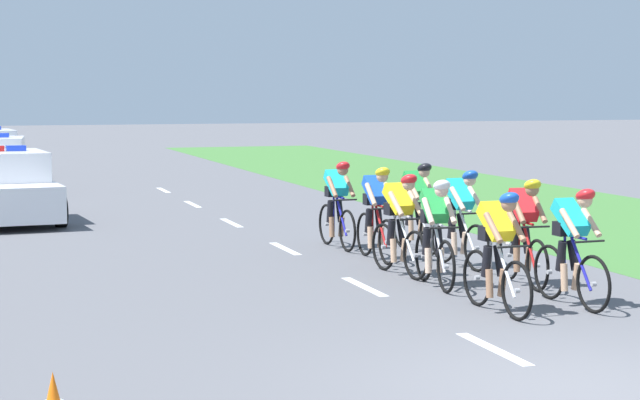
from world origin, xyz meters
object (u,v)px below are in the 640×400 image
object	(u,v)px
cyclist_fifth	(400,223)
cyclist_ninth	(337,203)
cyclist_eighth	(417,206)
cyclist_seventh	(376,212)
cyclist_third	(435,231)
cyclist_fourth	(524,230)
cyclist_lead	(498,250)
cyclist_sixth	(461,217)
police_car_nearest	(6,189)
cyclist_second	(572,245)

from	to	relation	value
cyclist_fifth	cyclist_ninth	size ratio (longest dim) A/B	1.00
cyclist_eighth	cyclist_seventh	bearing A→B (deg)	-144.54
cyclist_ninth	cyclist_third	bearing A→B (deg)	-89.32
cyclist_fourth	cyclist_ninth	distance (m)	4.56
cyclist_fifth	cyclist_seventh	size ratio (longest dim) A/B	1.00
cyclist_fourth	cyclist_seventh	size ratio (longest dim) A/B	1.00
cyclist_lead	cyclist_sixth	bearing A→B (deg)	72.22
cyclist_lead	cyclist_third	xyz separation A→B (m)	(0.02, 1.95, 0.00)
cyclist_sixth	cyclist_ninth	world-z (taller)	same
cyclist_lead	cyclist_eighth	world-z (taller)	same
cyclist_third	cyclist_fifth	xyz separation A→B (m)	(-0.09, 1.09, 0.00)
cyclist_lead	cyclist_ninth	world-z (taller)	same
cyclist_sixth	police_car_nearest	distance (m)	10.62
cyclist_fifth	cyclist_sixth	distance (m)	1.26
cyclist_fifth	cyclist_fourth	bearing A→B (deg)	-46.15
cyclist_second	cyclist_fourth	bearing A→B (deg)	84.92
cyclist_second	cyclist_ninth	world-z (taller)	same
cyclist_lead	cyclist_sixth	world-z (taller)	same
cyclist_third	police_car_nearest	distance (m)	11.31
cyclist_eighth	cyclist_ninth	world-z (taller)	same
cyclist_sixth	police_car_nearest	bearing A→B (deg)	127.37
cyclist_lead	cyclist_fourth	bearing A→B (deg)	53.19
cyclist_fifth	cyclist_ninth	bearing A→B (deg)	89.23
cyclist_sixth	cyclist_eighth	distance (m)	1.77
cyclist_lead	cyclist_fifth	size ratio (longest dim) A/B	1.00
cyclist_second	cyclist_third	size ratio (longest dim) A/B	1.00
cyclist_lead	cyclist_seventh	world-z (taller)	same
cyclist_second	cyclist_sixth	bearing A→B (deg)	89.98
cyclist_lead	cyclist_seventh	size ratio (longest dim) A/B	1.00
cyclist_ninth	police_car_nearest	bearing A→B (deg)	132.16
cyclist_eighth	cyclist_lead	bearing A→B (deg)	-102.09
cyclist_sixth	cyclist_fourth	bearing A→B (deg)	-85.69
cyclist_ninth	cyclist_lead	bearing A→B (deg)	-89.72
cyclist_lead	police_car_nearest	bearing A→B (deg)	114.13
cyclist_third	cyclist_fourth	distance (m)	1.26
cyclist_sixth	cyclist_eighth	bearing A→B (deg)	89.64
cyclist_lead	cyclist_second	xyz separation A→B (m)	(1.11, 0.12, 0.00)
cyclist_second	cyclist_fifth	distance (m)	3.15
cyclist_seventh	cyclist_eighth	xyz separation A→B (m)	(1.00, 0.72, 0.00)
cyclist_third	cyclist_sixth	distance (m)	1.87
cyclist_lead	cyclist_fourth	world-z (taller)	same
cyclist_second	cyclist_eighth	size ratio (longest dim) A/B	1.00
cyclist_fourth	cyclist_eighth	world-z (taller)	same
cyclist_third	cyclist_fourth	size ratio (longest dim) A/B	1.00
cyclist_third	cyclist_seventh	xyz separation A→B (m)	(0.10, 2.58, 0.00)
police_car_nearest	cyclist_ninth	bearing A→B (deg)	-47.84
cyclist_second	cyclist_ninth	xyz separation A→B (m)	(-1.14, 5.93, 0.00)
cyclist_eighth	police_car_nearest	size ratio (longest dim) A/B	0.38
cyclist_second	police_car_nearest	distance (m)	13.43
cyclist_lead	cyclist_sixth	distance (m)	3.64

